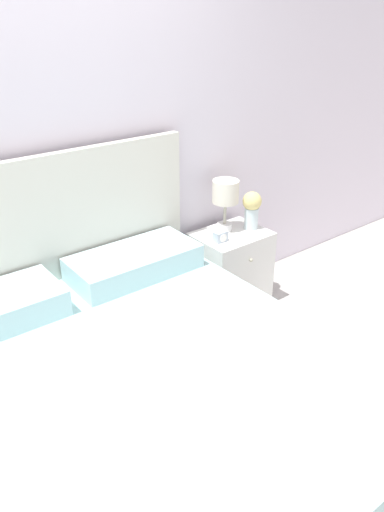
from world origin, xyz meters
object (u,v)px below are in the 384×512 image
(bed, at_px, (138,402))
(table_lamp, at_px, (225,195))
(nightstand, at_px, (230,270))
(flower_vase, at_px, (252,208))
(alarm_clock, at_px, (221,237))

(bed, xyz_separation_m, table_lamp, (1.21, 0.79, 0.51))
(nightstand, distance_m, flower_vase, 0.46)
(nightstand, relative_size, alarm_clock, 6.36)
(table_lamp, height_order, flower_vase, table_lamp)
(table_lamp, xyz_separation_m, flower_vase, (0.17, -0.08, -0.10))
(bed, xyz_separation_m, flower_vase, (1.38, 0.71, 0.41))
(bed, distance_m, nightstand, 1.41)
(table_lamp, height_order, alarm_clock, table_lamp)
(bed, relative_size, nightstand, 3.63)
(bed, distance_m, flower_vase, 1.60)
(bed, relative_size, alarm_clock, 23.06)
(bed, relative_size, flower_vase, 7.75)
(bed, xyz_separation_m, alarm_clock, (1.07, 0.67, 0.29))
(nightstand, relative_size, table_lamp, 1.58)
(flower_vase, height_order, alarm_clock, flower_vase)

